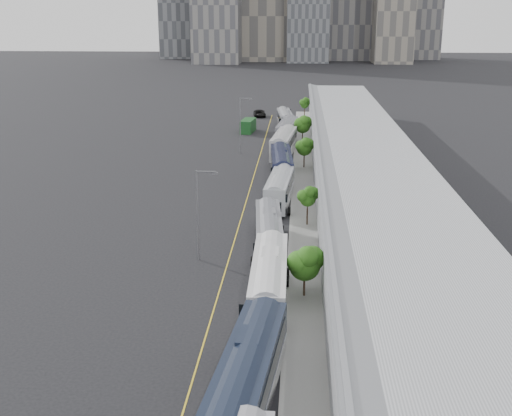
# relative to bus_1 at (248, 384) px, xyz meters

# --- Properties ---
(sidewalk) EXTENTS (10.00, 170.00, 0.12)m
(sidewalk) POSITION_rel_bus_1_xyz_m (6.77, 35.04, -1.64)
(sidewalk) COLOR gray
(sidewalk) RESTS_ON ground
(lane_line) EXTENTS (0.12, 160.00, 0.02)m
(lane_line) POSITION_rel_bus_1_xyz_m (-3.73, 35.04, -1.69)
(lane_line) COLOR gold
(lane_line) RESTS_ON ground
(depot) EXTENTS (12.45, 160.40, 7.20)m
(depot) POSITION_rel_bus_1_xyz_m (10.76, 35.04, 1.81)
(depot) COLOR gray
(depot) RESTS_ON ground
(bus_1) EXTENTS (4.14, 14.01, 4.04)m
(bus_1) POSITION_rel_bus_1_xyz_m (0.00, 0.00, 0.00)
(bus_1) COLOR black
(bus_1) RESTS_ON ground
(bus_2) EXTENTS (2.99, 13.49, 3.93)m
(bus_2) POSITION_rel_bus_1_xyz_m (0.53, 14.30, -0.04)
(bus_2) COLOR silver
(bus_2) RESTS_ON ground
(bus_3) EXTENTS (3.38, 12.50, 3.61)m
(bus_3) POSITION_rel_bus_1_xyz_m (-0.14, 26.66, -0.18)
(bus_3) COLOR slate
(bus_3) RESTS_ON ground
(bus_4) EXTENTS (3.41, 12.81, 3.70)m
(bus_4) POSITION_rel_bus_1_xyz_m (0.41, 42.66, -0.14)
(bus_4) COLOR #ADB0B7
(bus_4) RESTS_ON ground
(bus_5) EXTENTS (3.62, 13.83, 4.00)m
(bus_5) POSITION_rel_bus_1_xyz_m (0.24, 55.11, -0.01)
(bus_5) COLOR #161A33
(bus_5) RESTS_ON ground
(bus_6) EXTENTS (4.13, 14.21, 4.09)m
(bus_6) POSITION_rel_bus_1_xyz_m (0.15, 70.25, 0.02)
(bus_6) COLOR silver
(bus_6) RESTS_ON ground
(bus_7) EXTENTS (3.88, 13.39, 3.86)m
(bus_7) POSITION_rel_bus_1_xyz_m (0.38, 83.35, -0.08)
(bus_7) COLOR gray
(bus_7) RESTS_ON ground
(bus_8) EXTENTS (3.78, 12.71, 3.66)m
(bus_8) POSITION_rel_bus_1_xyz_m (-0.32, 96.87, -0.16)
(bus_8) COLOR #9B9DA5
(bus_8) RESTS_ON ground
(tree_1) EXTENTS (2.55, 2.55, 4.41)m
(tree_1) POSITION_rel_bus_1_xyz_m (3.30, 15.89, 1.42)
(tree_1) COLOR black
(tree_1) RESTS_ON ground
(tree_2) EXTENTS (1.78, 1.78, 4.23)m
(tree_2) POSITION_rel_bus_1_xyz_m (3.68, 34.43, 1.61)
(tree_2) COLOR black
(tree_2) RESTS_ON ground
(tree_3) EXTENTS (2.30, 2.30, 4.53)m
(tree_3) POSITION_rel_bus_1_xyz_m (3.42, 62.00, 1.66)
(tree_3) COLOR black
(tree_3) RESTS_ON ground
(tree_4) EXTENTS (2.77, 2.77, 5.11)m
(tree_4) POSITION_rel_bus_1_xyz_m (3.19, 80.91, 2.02)
(tree_4) COLOR black
(tree_4) RESTS_ON ground
(tree_5) EXTENTS (1.85, 1.85, 4.83)m
(tree_5) POSITION_rel_bus_1_xyz_m (3.65, 107.04, 2.17)
(tree_5) COLOR black
(tree_5) RESTS_ON ground
(street_lamp_near) EXTENTS (2.04, 0.22, 8.62)m
(street_lamp_near) POSITION_rel_bus_1_xyz_m (-6.34, 23.47, 3.29)
(street_lamp_near) COLOR #59595E
(street_lamp_near) RESTS_ON ground
(street_lamp_far) EXTENTS (2.04, 0.22, 9.23)m
(street_lamp_far) POSITION_rel_bus_1_xyz_m (-6.86, 71.55, 3.61)
(street_lamp_far) COLOR #59595E
(street_lamp_far) RESTS_ON ground
(shipping_container) EXTENTS (2.88, 6.25, 2.48)m
(shipping_container) POSITION_rel_bus_1_xyz_m (-7.45, 92.22, -0.46)
(shipping_container) COLOR #133E18
(shipping_container) RESTS_ON ground
(suv) EXTENTS (3.20, 5.73, 1.51)m
(suv) POSITION_rel_bus_1_xyz_m (-6.43, 112.25, -0.95)
(suv) COLOR black
(suv) RESTS_ON ground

